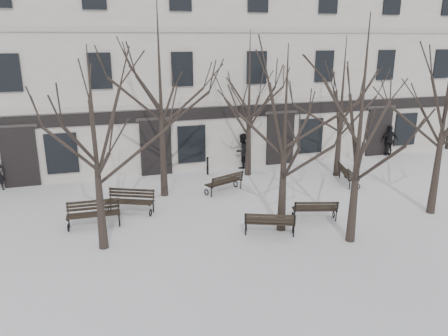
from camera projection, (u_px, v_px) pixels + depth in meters
name	position (u px, v px, depth m)	size (l,w,h in m)	color
ground	(280.00, 226.00, 16.72)	(100.00, 100.00, 0.00)	white
building	(197.00, 61.00, 27.01)	(40.40, 10.20, 11.40)	beige
tree_0	(94.00, 127.00, 13.78)	(4.71, 4.71, 6.73)	black
tree_1	(285.00, 118.00, 15.17)	(4.73, 4.73, 6.75)	black
tree_2	(362.00, 106.00, 14.13)	(5.38, 5.38, 7.69)	black
tree_3	(448.00, 92.00, 16.56)	(5.55, 5.55, 7.93)	black
tree_4	(160.00, 75.00, 18.41)	(6.05, 6.05, 8.65)	black
tree_5	(249.00, 87.00, 21.64)	(5.10, 5.10, 7.29)	black
tree_6	(343.00, 91.00, 21.58)	(4.92, 4.92, 7.03)	black
bench_0	(94.00, 213.00, 16.55)	(1.98, 0.78, 0.98)	black
bench_1	(270.00, 222.00, 15.81)	(1.91, 1.29, 0.92)	black
bench_2	(315.00, 209.00, 17.09)	(1.82, 1.07, 0.87)	black
bench_3	(130.00, 200.00, 17.84)	(2.03, 1.43, 0.98)	black
bench_4	(225.00, 182.00, 20.18)	(1.96, 1.34, 0.94)	black
bench_5	(347.00, 174.00, 21.39)	(1.14, 1.93, 0.92)	black
bollard_a	(208.00, 165.00, 22.81)	(0.12, 0.12, 0.97)	black
bollard_b	(355.00, 151.00, 25.24)	(0.14, 0.14, 1.12)	black
pedestrian_a	(0.00, 190.00, 20.61)	(0.57, 0.37, 1.55)	black
pedestrian_b	(242.00, 168.00, 24.18)	(0.94, 0.73, 1.93)	black
pedestrian_c	(388.00, 155.00, 26.71)	(1.09, 0.45, 1.86)	black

